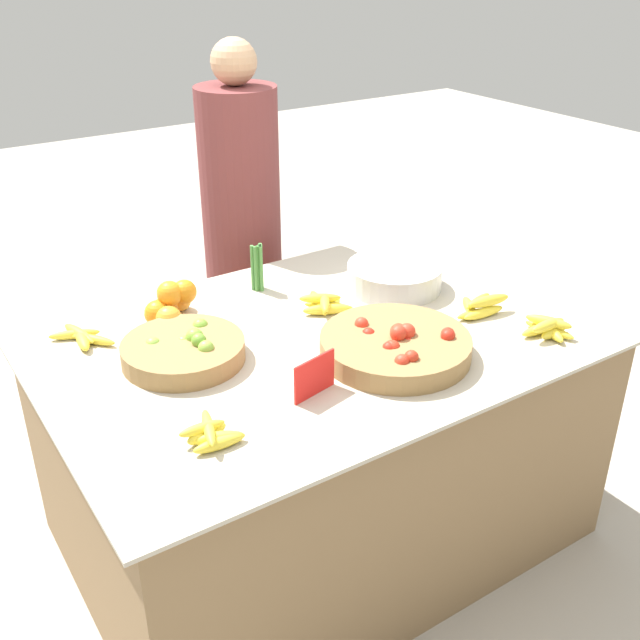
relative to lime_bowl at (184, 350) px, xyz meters
The scene contains 14 objects.
ground_plane 0.91m from the lime_bowl, 12.00° to the right, with size 12.00×12.00×0.00m, color #ADA599.
market_table 0.59m from the lime_bowl, 12.00° to the right, with size 1.66×1.13×0.77m.
lime_bowl is the anchor object (origin of this frame).
tomato_basket 0.60m from the lime_bowl, 30.98° to the right, with size 0.44×0.44×0.10m.
orange_pile 0.25m from the lime_bowl, 76.05° to the left, with size 0.18×0.19×0.14m.
metal_bowl 0.80m from the lime_bowl, ahead, with size 0.32×0.32×0.09m.
price_sign 0.41m from the lime_bowl, 59.17° to the right, with size 0.14×0.04×0.11m.
veg_bundle 0.51m from the lime_bowl, 35.70° to the left, with size 0.04×0.04×0.16m.
banana_bunch_middle_left 0.51m from the lime_bowl, ahead, with size 0.17×0.20×0.06m.
banana_bunch_back_center 0.41m from the lime_bowl, 105.30° to the right, with size 0.15×0.15×0.05m.
banana_bunch_front_right 0.94m from the lime_bowl, 15.60° to the right, with size 0.20×0.14×0.06m.
banana_bunch_front_left 0.34m from the lime_bowl, 128.01° to the left, with size 0.17×0.20×0.03m.
banana_bunch_front_center 1.09m from the lime_bowl, 25.55° to the right, with size 0.15×0.16×0.06m.
vendor_person 0.99m from the lime_bowl, 52.24° to the left, with size 0.31×0.31×1.53m.
Camera 1 is at (-1.10, -1.66, 1.86)m, focal length 42.00 mm.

